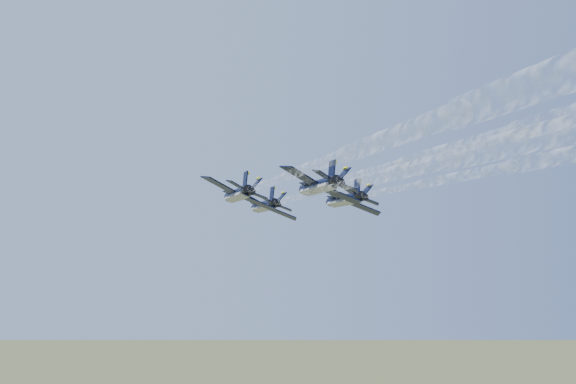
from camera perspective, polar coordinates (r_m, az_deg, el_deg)
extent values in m
cylinder|color=black|center=(118.91, -2.10, -1.20)|extent=(3.66, 13.46, 2.23)
cone|color=black|center=(126.52, -3.10, -1.59)|extent=(2.50, 2.83, 2.23)
ellipsoid|color=black|center=(122.29, -2.45, -1.14)|extent=(1.48, 2.52, 1.14)
cube|color=gray|center=(118.78, -2.22, -1.48)|extent=(2.85, 12.03, 1.00)
cube|color=black|center=(117.46, -3.48, -0.50)|extent=(6.26, 5.15, 2.43)
cube|color=#FAF30D|center=(119.12, -3.67, -0.56)|extent=(4.96, 2.49, 2.40)
cube|color=black|center=(118.89, -0.56, -1.89)|extent=(5.97, 4.25, 2.43)
cube|color=#FAF30D|center=(120.52, -0.79, -1.92)|extent=(5.24, 1.42, 2.40)
cube|color=black|center=(112.42, -2.16, -0.40)|extent=(2.92, 2.57, 1.14)
cube|color=black|center=(113.35, -0.28, -1.30)|extent=(2.80, 2.21, 1.14)
cube|color=black|center=(113.67, -1.43, -0.07)|extent=(0.62, 2.23, 2.61)
cube|color=black|center=(114.04, -0.67, -0.43)|extent=(2.06, 2.39, 2.08)
cylinder|color=black|center=(112.08, -1.33, -0.76)|extent=(1.57, 1.35, 1.44)
cylinder|color=black|center=(112.28, -0.92, -0.95)|extent=(1.57, 1.35, 1.44)
cylinder|color=black|center=(102.93, -4.47, -0.16)|extent=(3.66, 13.46, 2.23)
cone|color=black|center=(110.61, -5.44, -0.67)|extent=(2.50, 2.83, 2.23)
ellipsoid|color=black|center=(106.33, -4.79, -0.12)|extent=(1.48, 2.52, 1.14)
cube|color=gray|center=(102.79, -4.61, -0.48)|extent=(2.85, 12.03, 1.00)
cube|color=black|center=(101.63, -6.09, 0.66)|extent=(6.26, 5.15, 2.43)
cube|color=#FAF30D|center=(103.30, -6.27, 0.58)|extent=(4.96, 2.49, 2.40)
cube|color=black|center=(102.75, -2.69, -0.96)|extent=(5.97, 4.25, 2.43)
cube|color=#FAF30D|center=(104.40, -2.92, -1.01)|extent=(5.24, 1.42, 2.40)
cube|color=black|center=(96.48, -4.69, 0.84)|extent=(2.92, 2.57, 1.14)
cube|color=black|center=(97.22, -2.48, -0.21)|extent=(2.80, 2.21, 1.14)
cube|color=black|center=(97.68, -3.81, 1.21)|extent=(0.62, 2.23, 2.61)
cube|color=black|center=(97.97, -2.92, 0.78)|extent=(2.06, 2.39, 2.08)
cylinder|color=black|center=(96.05, -3.73, 0.43)|extent=(1.57, 1.35, 1.44)
cylinder|color=black|center=(96.21, -3.26, 0.20)|extent=(1.57, 1.35, 1.44)
cylinder|color=black|center=(109.85, 5.08, -0.63)|extent=(3.66, 13.46, 2.23)
cone|color=black|center=(117.15, 3.55, -1.09)|extent=(2.50, 2.83, 2.23)
ellipsoid|color=black|center=(113.11, 4.50, -0.58)|extent=(1.48, 2.52, 1.14)
cube|color=gray|center=(109.68, 4.97, -0.94)|extent=(2.85, 12.03, 1.00)
cube|color=black|center=(108.07, 3.69, 0.13)|extent=(6.26, 5.15, 2.43)
cube|color=#FAF30D|center=(109.66, 3.38, 0.06)|extent=(4.96, 2.49, 2.40)
cube|color=black|center=(110.22, 6.74, -1.37)|extent=(5.97, 4.25, 2.43)
cube|color=#FAF30D|center=(111.78, 6.39, -1.42)|extent=(5.24, 1.42, 2.40)
cube|color=black|center=(103.42, 5.47, 0.28)|extent=(2.92, 2.57, 1.14)
cube|color=black|center=(104.81, 7.43, -0.70)|extent=(2.80, 2.21, 1.14)
cube|color=black|center=(104.86, 6.17, 0.62)|extent=(0.62, 2.23, 2.61)
cube|color=black|center=(105.41, 6.95, 0.22)|extent=(2.06, 2.39, 2.08)
cylinder|color=black|center=(103.29, 6.39, -0.11)|extent=(1.57, 1.35, 1.44)
cylinder|color=black|center=(103.59, 6.81, -0.32)|extent=(1.57, 1.35, 1.44)
cylinder|color=black|center=(93.60, 2.78, 0.59)|extent=(3.66, 13.46, 2.23)
cone|color=black|center=(100.99, 1.17, -0.03)|extent=(2.50, 2.83, 2.23)
ellipsoid|color=black|center=(96.90, 2.18, 0.60)|extent=(1.48, 2.52, 1.14)
cube|color=gray|center=(93.42, 2.64, 0.23)|extent=(2.85, 12.03, 1.00)
cube|color=black|center=(91.96, 1.10, 1.51)|extent=(6.26, 5.15, 2.43)
cube|color=#FAF30D|center=(93.58, 0.78, 1.40)|extent=(4.96, 2.49, 2.40)
cube|color=black|center=(93.81, 4.73, -0.29)|extent=(5.97, 4.25, 2.43)
cube|color=#FAF30D|center=(95.40, 4.35, -0.36)|extent=(5.24, 1.42, 2.40)
cube|color=black|center=(87.18, 3.07, 1.75)|extent=(2.92, 2.57, 1.14)
cube|color=black|center=(88.39, 5.43, 0.57)|extent=(2.80, 2.21, 1.14)
cube|color=black|center=(88.58, 3.93, 2.13)|extent=(0.62, 2.23, 2.61)
cube|color=black|center=(89.07, 4.87, 1.66)|extent=(2.06, 2.39, 2.08)
cylinder|color=black|center=(86.97, 4.16, 1.29)|extent=(1.57, 1.35, 1.44)
cylinder|color=black|center=(87.23, 4.66, 1.04)|extent=(1.57, 1.35, 1.44)
cylinder|color=white|center=(103.13, 0.45, -0.20)|extent=(3.34, 19.94, 1.18)
cylinder|color=white|center=(85.71, 4.46, 1.37)|extent=(3.78, 19.99, 1.63)
cylinder|color=white|center=(69.02, 10.47, 3.70)|extent=(4.30, 20.04, 2.15)
cylinder|color=white|center=(53.73, 20.16, 7.34)|extent=(4.90, 20.11, 2.76)
cylinder|color=white|center=(87.00, -1.87, 1.22)|extent=(3.34, 19.94, 1.18)
cylinder|color=white|center=(69.43, 2.49, 3.51)|extent=(3.78, 19.99, 1.63)
cylinder|color=white|center=(52.71, 9.76, 7.26)|extent=(4.30, 20.04, 2.15)
cylinder|color=white|center=(37.99, 23.50, 13.80)|extent=(4.90, 20.11, 2.76)
cylinder|color=white|center=(94.92, 9.04, 0.56)|extent=(3.34, 19.94, 1.18)
cylinder|color=white|center=(78.89, 15.27, 2.42)|extent=(3.78, 19.99, 1.63)
cylinder|color=white|center=(78.47, 7.12, 2.25)|extent=(3.34, 19.94, 1.18)
cylinder|color=white|center=(62.33, 14.52, 5.06)|extent=(3.78, 19.99, 1.63)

